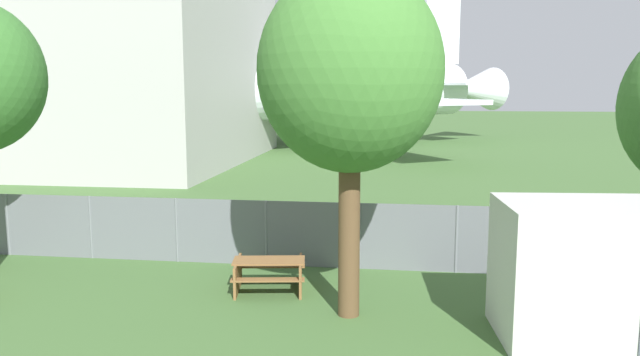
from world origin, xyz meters
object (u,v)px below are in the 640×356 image
object	(u,v)px
picnic_bench_near_cabin	(269,271)
tree_far_right	(350,72)
portable_cabin	(606,272)
airplane	(317,90)

from	to	relation	value
picnic_bench_near_cabin	tree_far_right	bearing A→B (deg)	-33.60
portable_cabin	picnic_bench_near_cabin	xyz separation A→B (m)	(-7.04, 1.95, -0.87)
portable_cabin	tree_far_right	bearing A→B (deg)	168.40
airplane	portable_cabin	xyz separation A→B (m)	(10.69, -35.68, -3.20)
picnic_bench_near_cabin	portable_cabin	bearing A→B (deg)	-15.52
portable_cabin	picnic_bench_near_cabin	size ratio (longest dim) A/B	2.19
airplane	tree_far_right	world-z (taller)	airplane
picnic_bench_near_cabin	tree_far_right	size ratio (longest dim) A/B	0.26
portable_cabin	tree_far_right	xyz separation A→B (m)	(-5.00, 0.60, 3.81)
portable_cabin	picnic_bench_near_cabin	bearing A→B (deg)	159.71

